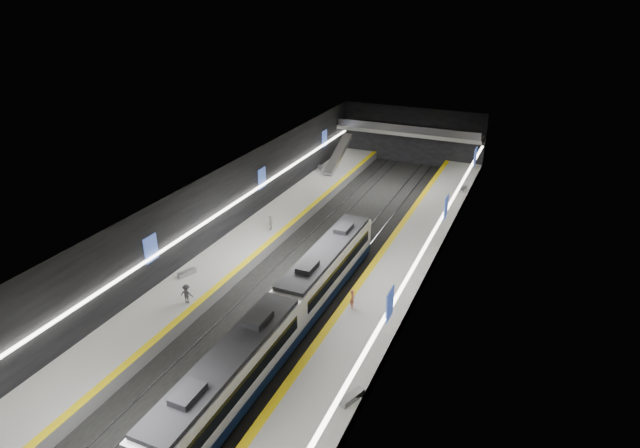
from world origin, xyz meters
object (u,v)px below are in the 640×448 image
at_px(passenger_left_a, 271,223).
at_px(bench_left_far, 319,168).
at_px(escalator, 338,154).
at_px(bench_right_near, 352,397).
at_px(bench_left_near, 187,273).
at_px(passenger_left_b, 187,294).
at_px(train, 286,314).
at_px(bench_right_far, 462,189).
at_px(passenger_right_a, 352,299).

bearing_deg(passenger_left_a, bench_left_far, 175.12).
bearing_deg(escalator, bench_right_near, -66.85).
distance_m(escalator, bench_right_near, 43.27).
height_order(bench_left_near, passenger_left_a, passenger_left_a).
height_order(bench_left_near, passenger_left_b, passenger_left_b).
bearing_deg(train, bench_right_far, 78.39).
relative_size(train, passenger_right_a, 19.30).
xyz_separation_m(bench_right_near, bench_right_far, (-0.23, 37.92, -0.02)).
distance_m(bench_right_near, passenger_left_b, 16.30).
distance_m(bench_right_far, passenger_left_a, 24.52).
height_order(escalator, bench_right_far, escalator).
distance_m(bench_left_far, bench_right_near, 42.60).
bearing_deg(bench_left_near, train, 3.50).
xyz_separation_m(bench_left_far, bench_right_far, (18.77, -0.20, -0.00)).
height_order(train, bench_left_far, train).
bearing_deg(passenger_right_a, bench_left_far, 9.91).
relative_size(bench_right_far, passenger_right_a, 1.07).
xyz_separation_m(passenger_right_a, passenger_left_b, (-12.06, -4.57, 0.02)).
xyz_separation_m(bench_right_far, passenger_left_b, (-15.34, -33.14, 0.59)).
relative_size(escalator, bench_left_far, 4.72).
distance_m(bench_left_near, passenger_right_a, 14.77).
relative_size(train, passenger_left_b, 18.91).
relative_size(bench_right_near, passenger_left_a, 1.16).
bearing_deg(passenger_left_a, escalator, 168.91).
bearing_deg(bench_right_near, passenger_right_a, 131.67).
xyz_separation_m(escalator, passenger_left_b, (1.43, -34.97, -1.11)).
height_order(bench_left_near, bench_left_far, bench_left_far).
bearing_deg(bench_left_near, bench_left_far, 111.26).
bearing_deg(bench_left_far, passenger_right_a, -77.76).
xyz_separation_m(train, passenger_right_a, (3.50, 4.37, -0.42)).
xyz_separation_m(escalator, passenger_left_a, (1.04, -20.62, -1.12)).
xyz_separation_m(bench_left_far, passenger_left_b, (3.43, -33.35, 0.59)).
distance_m(escalator, passenger_left_b, 35.02).
xyz_separation_m(escalator, passenger_right_a, (13.50, -30.40, -1.12)).
bearing_deg(bench_right_far, bench_right_near, -78.64).
height_order(escalator, passenger_left_b, escalator).
distance_m(train, bench_left_far, 35.26).
height_order(train, bench_right_near, train).
relative_size(bench_left_far, passenger_right_a, 1.09).
distance_m(escalator, passenger_right_a, 33.28).
xyz_separation_m(bench_left_near, passenger_right_a, (14.71, 1.10, 0.57)).
xyz_separation_m(passenger_left_a, passenger_left_b, (0.39, -14.35, 0.02)).
height_order(passenger_left_a, passenger_left_b, passenger_left_b).
relative_size(passenger_right_a, passenger_left_a, 1.00).
relative_size(escalator, bench_left_near, 4.77).
relative_size(passenger_left_a, passenger_left_b, 0.98).
distance_m(escalator, bench_right_far, 16.95).
relative_size(escalator, passenger_left_a, 5.14).
distance_m(bench_left_far, passenger_right_a, 32.69).
distance_m(bench_left_near, bench_left_far, 29.88).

